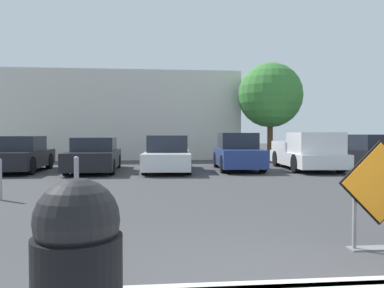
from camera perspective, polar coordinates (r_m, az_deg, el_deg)
ground_plane at (r=13.47m, az=-0.61°, el=-5.02°), size 96.00×96.00×0.00m
road_closed_sign at (r=5.53m, az=26.64°, el=-6.48°), size 1.12×0.20×1.45m
parked_car_second at (r=16.79m, az=-24.78°, el=-1.56°), size 1.94×4.21×1.45m
parked_car_third at (r=15.95m, az=-14.63°, el=-1.73°), size 1.97×4.67×1.39m
parked_car_fourth at (r=15.54m, az=-3.71°, el=-1.68°), size 2.11×4.64×1.48m
parked_car_fifth at (r=16.20m, az=6.97°, el=-1.36°), size 1.95×4.18×1.59m
pickup_truck at (r=16.75m, az=17.30°, el=-1.35°), size 2.26×5.12×1.60m
parked_car_sixth at (r=18.38m, az=25.70°, el=-1.27°), size 1.91×4.33×1.52m
trash_bin at (r=2.29m, az=-17.04°, el=-19.17°), size 0.50×0.50×1.15m
bollard_nearest at (r=9.28m, az=-17.20°, el=-4.73°), size 0.12×0.12×1.01m
building_facade_backdrop at (r=24.71m, az=-10.99°, el=4.10°), size 14.88×5.00×5.33m
street_tree_behind_lot at (r=22.11m, az=11.84°, el=7.27°), size 3.70×3.70×5.63m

